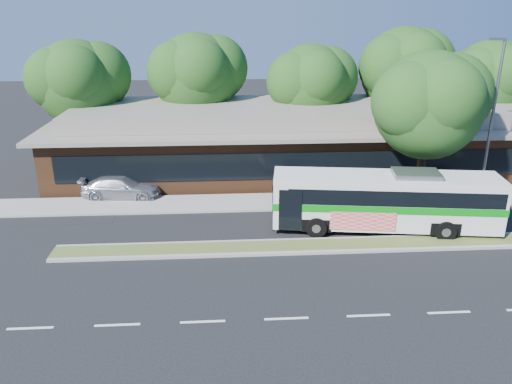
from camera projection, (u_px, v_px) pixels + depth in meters
ground at (338, 252)px, 22.78m from camera, size 120.00×120.00×0.00m
median_strip at (336, 245)px, 23.32m from camera, size 26.00×1.10×0.15m
sidewalk at (314, 201)px, 28.76m from camera, size 44.00×2.60×0.12m
parking_lot at (18, 187)px, 31.06m from camera, size 14.00×12.00×0.01m
plaza_building at (299, 138)px, 34.21m from camera, size 33.20×11.20×4.45m
lamp_post at (492, 117)px, 27.29m from camera, size 0.93×0.18×9.07m
tree_bg_a at (84, 80)px, 34.05m from camera, size 6.47×5.80×8.63m
tree_bg_b at (202, 74)px, 35.38m from camera, size 6.69×6.00×9.00m
tree_bg_c at (315, 82)px, 35.11m from camera, size 6.24×5.60×8.26m
tree_bg_d at (409, 68)px, 36.20m from camera, size 6.91×6.20×9.37m
tree_bg_e at (495, 79)px, 35.85m from camera, size 6.47×5.80×8.50m
transit_bus at (386, 197)px, 24.60m from camera, size 11.26×3.87×3.10m
sedan at (121, 187)px, 29.18m from camera, size 4.70×2.23×1.32m
sidewalk_tree at (435, 102)px, 27.15m from camera, size 6.56×5.89×8.49m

